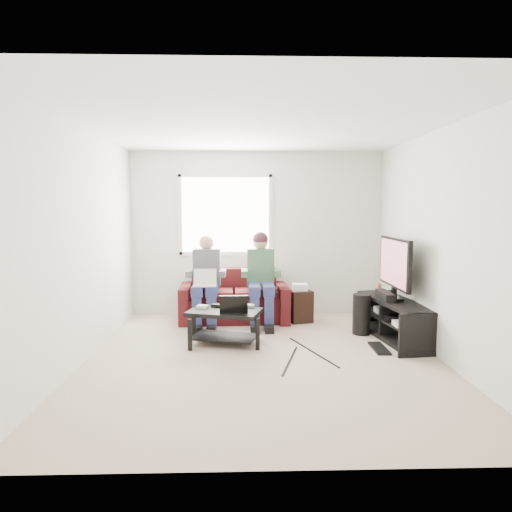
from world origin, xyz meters
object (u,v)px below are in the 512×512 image
object	(u,v)px
coffee_table	(225,319)
end_table	(300,305)
sofa	(234,301)
subwoofer	(362,314)
tv_stand	(396,322)
tv	(395,265)

from	to	relation	value
coffee_table	end_table	xyz separation A→B (m)	(1.09, 1.13, -0.06)
sofa	subwoofer	distance (m)	1.94
subwoofer	sofa	bearing A→B (deg)	154.01
sofa	tv_stand	world-z (taller)	sofa
sofa	coffee_table	xyz separation A→B (m)	(-0.09, -1.27, 0.03)
coffee_table	end_table	size ratio (longest dim) A/B	1.71
sofa	end_table	size ratio (longest dim) A/B	2.87
tv_stand	tv	distance (m)	0.75
tv_stand	sofa	bearing A→B (deg)	152.95
tv_stand	tv	size ratio (longest dim) A/B	1.45
coffee_table	tv_stand	distance (m)	2.24
tv	subwoofer	bearing A→B (deg)	160.25
tv_stand	end_table	bearing A→B (deg)	140.30
sofa	coffee_table	distance (m)	1.27
tv_stand	end_table	xyz separation A→B (m)	(-1.14, 0.95, 0.03)
sofa	tv_stand	xyz separation A→B (m)	(2.13, -1.09, -0.06)
sofa	end_table	distance (m)	1.00
subwoofer	end_table	xyz separation A→B (m)	(-0.75, 0.71, -0.01)
tv_stand	tv	xyz separation A→B (m)	(-0.00, 0.10, 0.74)
subwoofer	end_table	world-z (taller)	end_table
coffee_table	tv	bearing A→B (deg)	7.18
coffee_table	sofa	bearing A→B (deg)	85.73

